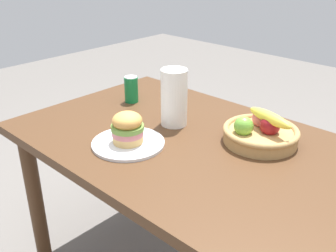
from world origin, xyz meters
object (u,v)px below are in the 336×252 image
plate (128,143)px  sandwich (127,128)px  soda_can (131,89)px  paper_towel_roll (174,98)px  fruit_basket (261,132)px

plate → sandwich: (0.00, -0.00, 0.07)m
sandwich → soda_can: 0.45m
plate → soda_can: soda_can is taller
soda_can → paper_towel_roll: size_ratio=0.53×
fruit_basket → sandwich: bearing=-134.5°
soda_can → fruit_basket: bearing=4.2°
fruit_basket → paper_towel_roll: 0.38m
plate → sandwich: 0.07m
sandwich → paper_towel_roll: 0.26m
sandwich → plate: bearing=90.0°
fruit_basket → paper_towel_roll: paper_towel_roll is taller
fruit_basket → paper_towel_roll: (-0.36, -0.10, 0.07)m
plate → sandwich: size_ratio=2.24×
fruit_basket → paper_towel_roll: size_ratio=1.21×
sandwich → paper_towel_roll: (-0.00, 0.26, 0.05)m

